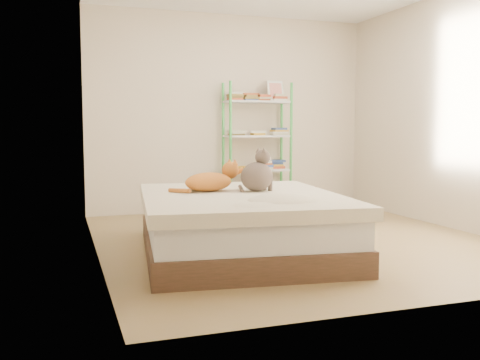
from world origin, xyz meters
name	(u,v)px	position (x,y,z in m)	size (l,w,h in m)	color
room	(296,107)	(0.00, 0.00, 1.30)	(3.81, 4.21, 2.61)	#937754
bed	(240,224)	(-0.71, -0.39, 0.27)	(1.90, 2.27, 0.53)	brown
orange_cat	(209,179)	(-0.92, -0.13, 0.64)	(0.54, 0.29, 0.22)	#C6722E
grey_cat	(257,170)	(-0.50, -0.26, 0.72)	(0.28, 0.34, 0.38)	brown
shelf_unit	(257,144)	(0.31, 1.88, 0.90)	(0.88, 0.36, 1.74)	green
cardboard_box	(284,206)	(0.28, 0.94, 0.20)	(0.57, 0.55, 0.45)	#8E6144
white_bin	(195,201)	(-0.57, 1.79, 0.18)	(0.33, 0.29, 0.35)	white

